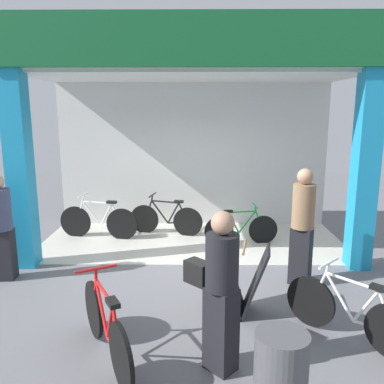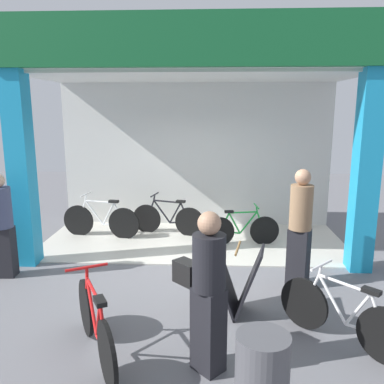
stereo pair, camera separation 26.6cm
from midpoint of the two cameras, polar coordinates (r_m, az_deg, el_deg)
ground_plane at (r=6.90m, az=0.86°, el=-10.50°), size 19.87×19.87×0.00m
shop_facade at (r=7.75m, az=1.26°, el=8.44°), size 6.13×2.85×4.02m
bicycle_inside_0 at (r=8.41m, az=-2.53°, el=-3.85°), size 1.54×0.47×0.86m
bicycle_inside_1 at (r=7.86m, az=8.11°, el=-5.32°), size 1.44×0.40×0.80m
bicycle_inside_2 at (r=8.41m, az=-11.97°, el=-3.98°), size 1.64×0.45×0.91m
bicycle_parked_0 at (r=5.01m, az=22.19°, el=-16.06°), size 1.17×1.16×0.88m
bicycle_parked_1 at (r=4.55m, az=-11.93°, el=-18.17°), size 0.84×1.50×0.93m
sandwich_board_sign at (r=5.30m, az=7.92°, el=-12.44°), size 0.73×0.61×0.92m
pedestrian_0 at (r=6.13m, az=16.38°, el=-4.77°), size 0.45×0.45×1.78m
pedestrian_1 at (r=6.84m, az=-24.48°, el=-4.28°), size 0.35×0.35×1.65m
pedestrian_2 at (r=4.07m, az=4.08°, el=-13.74°), size 0.62×0.62×1.67m
trash_bin at (r=3.67m, az=12.18°, el=-25.20°), size 0.44×0.44×0.86m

